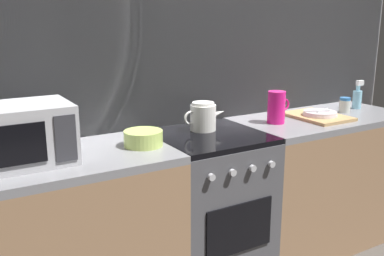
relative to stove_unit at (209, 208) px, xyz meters
The scene contains 11 objects.
back_wall 0.82m from the stove_unit, 90.00° to the left, with size 3.60×0.05×2.40m.
counter_left 0.90m from the stove_unit, behind, with size 1.20×0.60×0.90m.
stove_unit is the anchor object (origin of this frame).
counter_right 0.90m from the stove_unit, ahead, with size 1.20×0.60×0.90m.
microwave 1.17m from the stove_unit, behind, with size 0.46×0.35×0.27m.
kettle 0.54m from the stove_unit, 80.29° to the left, with size 0.28×0.15×0.17m.
mixing_bowl 0.65m from the stove_unit, behind, with size 0.20×0.20×0.08m, color #B7D166.
pitcher 0.75m from the stove_unit, ahead, with size 0.16×0.11×0.20m.
dish_pile 0.96m from the stove_unit, ahead, with size 0.30×0.40×0.06m.
spice_jar 1.23m from the stove_unit, ahead, with size 0.08×0.08×0.10m.
spray_bottle 1.41m from the stove_unit, ahead, with size 0.08×0.06×0.20m.
Camera 1 is at (-1.31, -2.01, 1.54)m, focal length 41.10 mm.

